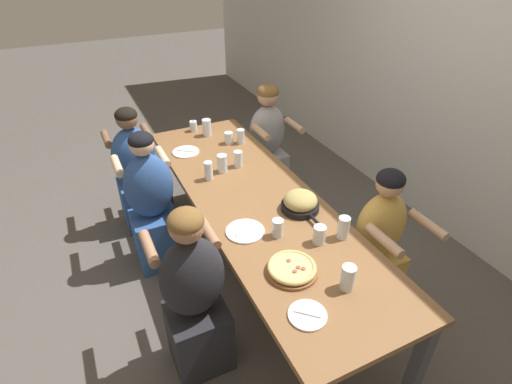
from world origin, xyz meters
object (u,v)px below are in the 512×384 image
at_px(drinking_glass_c, 319,236).
at_px(drinking_glass_j, 343,229).
at_px(empty_plate_c, 307,315).
at_px(drinking_glass_b, 238,160).
at_px(drinking_glass_d, 278,229).
at_px(diner_near_left, 137,175).
at_px(drinking_glass_g, 207,128).
at_px(diner_near_midleft, 152,208).
at_px(drinking_glass_e, 222,163).
at_px(drinking_glass_i, 229,138).
at_px(empty_plate_a, 186,152).
at_px(diner_near_midright, 195,301).
at_px(skillet_bowl, 300,202).
at_px(drinking_glass_f, 241,137).
at_px(drinking_glass_h, 209,171).
at_px(diner_far_midright, 376,249).
at_px(pizza_board_main, 292,268).
at_px(cocktail_glass_blue, 193,127).
at_px(drinking_glass_a, 348,279).
at_px(empty_plate_b, 245,231).
at_px(diner_far_left, 267,146).

relative_size(drinking_glass_c, drinking_glass_j, 0.80).
distance_m(empty_plate_c, drinking_glass_b, 1.50).
bearing_deg(drinking_glass_d, diner_near_left, -159.28).
bearing_deg(drinking_glass_c, drinking_glass_g, -177.02).
relative_size(drinking_glass_b, diner_near_midleft, 0.11).
height_order(drinking_glass_e, drinking_glass_i, drinking_glass_e).
bearing_deg(drinking_glass_c, empty_plate_a, -165.85).
relative_size(drinking_glass_i, diner_near_midright, 0.09).
xyz_separation_m(skillet_bowl, drinking_glass_g, (-1.35, -0.16, 0.01)).
bearing_deg(diner_near_midleft, drinking_glass_e, -8.02).
relative_size(drinking_glass_f, drinking_glass_h, 0.88).
height_order(drinking_glass_f, drinking_glass_i, drinking_glass_f).
relative_size(empty_plate_a, diner_far_midright, 0.20).
bearing_deg(drinking_glass_c, drinking_glass_h, -160.73).
height_order(skillet_bowl, drinking_glass_d, skillet_bowl).
distance_m(empty_plate_c, drinking_glass_j, 0.65).
height_order(empty_plate_c, drinking_glass_j, drinking_glass_j).
relative_size(pizza_board_main, drinking_glass_b, 2.24).
distance_m(empty_plate_c, diner_near_midright, 0.69).
bearing_deg(cocktail_glass_blue, drinking_glass_f, 34.70).
bearing_deg(drinking_glass_a, drinking_glass_e, -174.49).
distance_m(cocktail_glass_blue, drinking_glass_h, 0.88).
relative_size(empty_plate_b, drinking_glass_a, 1.66).
relative_size(empty_plate_a, drinking_glass_b, 1.75).
distance_m(empty_plate_b, drinking_glass_e, 0.76).
bearing_deg(drinking_glass_f, drinking_glass_b, -26.78).
bearing_deg(drinking_glass_c, drinking_glass_e, -168.78).
distance_m(drinking_glass_h, diner_far_left, 1.10).
distance_m(drinking_glass_f, diner_far_left, 0.51).
bearing_deg(drinking_glass_f, diner_far_left, 120.53).
relative_size(drinking_glass_a, drinking_glass_b, 1.13).
relative_size(pizza_board_main, diner_far_midright, 0.26).
height_order(empty_plate_a, drinking_glass_f, drinking_glass_f).
bearing_deg(diner_near_midright, skillet_bowl, 17.42).
xyz_separation_m(drinking_glass_b, drinking_glass_d, (0.88, -0.13, -0.00)).
distance_m(drinking_glass_g, diner_near_midright, 1.76).
xyz_separation_m(skillet_bowl, drinking_glass_e, (-0.69, -0.28, 0.01)).
bearing_deg(drinking_glass_g, empty_plate_c, -6.97).
bearing_deg(drinking_glass_a, diner_near_midright, -122.58).
relative_size(diner_near_midright, diner_near_midleft, 1.02).
height_order(drinking_glass_c, diner_near_left, diner_near_left).
bearing_deg(drinking_glass_e, empty_plate_a, -159.04).
bearing_deg(empty_plate_b, skillet_bowl, 97.88).
bearing_deg(skillet_bowl, drinking_glass_h, -146.71).
bearing_deg(drinking_glass_a, empty_plate_c, -76.39).
height_order(pizza_board_main, drinking_glass_b, drinking_glass_b).
distance_m(drinking_glass_b, diner_far_midright, 1.21).
relative_size(empty_plate_c, diner_far_midright, 0.17).
bearing_deg(diner_near_midleft, diner_near_left, 90.00).
distance_m(empty_plate_b, drinking_glass_d, 0.20).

